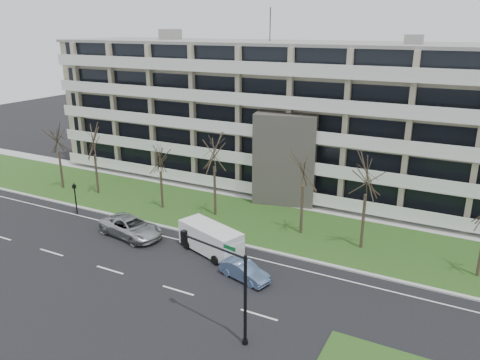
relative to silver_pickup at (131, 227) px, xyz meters
The scene contains 17 objects.
ground 9.94m from the silver_pickup, 32.20° to the right, with size 160.00×160.00×0.00m, color black.
grass_verge 11.42m from the silver_pickup, 42.65° to the left, with size 90.00×10.00×0.06m, color #314F1A.
curb 8.85m from the silver_pickup, 17.99° to the left, with size 90.00×0.35×0.12m, color #B2B2AD.
sidewalk 15.67m from the silver_pickup, 57.63° to the left, with size 90.00×2.00×0.08m, color #B2B2AD.
lane_edge_line 8.51m from the silver_pickup, ahead, with size 90.00×0.12×0.01m, color white.
apartment_building 22.76m from the silver_pickup, 67.32° to the left, with size 60.50×15.10×18.75m.
silver_pickup is the anchor object (origin of this frame).
blue_sedan 11.79m from the silver_pickup, ahead, with size 1.34×3.86×1.27m, color #6782B3.
white_van 7.54m from the silver_pickup, ahead, with size 5.93×3.79×2.16m.
traffic_signal 15.66m from the silver_pickup, 30.38° to the right, with size 4.84×1.26×5.70m.
pedestrian_signal 7.86m from the silver_pickup, behind, with size 0.32×0.27×3.09m.
tree_0 16.69m from the silver_pickup, 157.34° to the left, with size 3.73×3.73×7.46m.
tree_1 13.12m from the silver_pickup, 146.53° to the left, with size 3.78×3.78×7.57m.
tree_2 7.90m from the silver_pickup, 103.63° to the left, with size 3.31×3.31×6.62m.
tree_3 10.04m from the silver_pickup, 61.52° to the left, with size 4.23×4.23×8.47m.
tree_4 15.23m from the silver_pickup, 29.87° to the left, with size 3.80×3.80×7.61m.
tree_5 19.72m from the silver_pickup, 20.83° to the left, with size 4.07×4.07×8.13m.
Camera 1 is at (16.36, -22.39, 16.91)m, focal length 35.00 mm.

